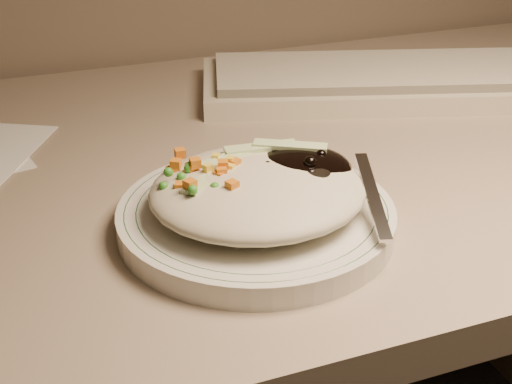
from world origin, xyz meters
name	(u,v)px	position (x,y,z in m)	size (l,w,h in m)	color
desk	(254,294)	(0.00, 1.38, 0.54)	(1.40, 0.70, 0.74)	gray
plate	(256,218)	(-0.06, 1.22, 0.75)	(0.25, 0.25, 0.02)	silver
plate_rim	(256,208)	(-0.06, 1.22, 0.76)	(0.24, 0.24, 0.00)	#144723
meal	(261,186)	(-0.05, 1.22, 0.78)	(0.21, 0.19, 0.05)	#B5AD93
keyboard	(396,80)	(0.24, 1.48, 0.76)	(0.54, 0.33, 0.04)	#BEB49C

